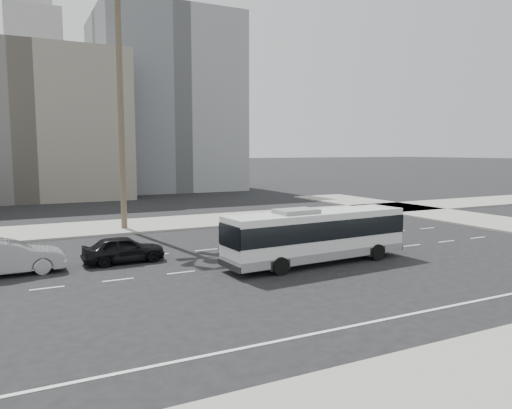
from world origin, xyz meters
TOP-DOWN VIEW (x-y plane):
  - ground at (0.00, 0.00)m, footprint 700.00×700.00m
  - sidewalk_north at (0.00, 15.50)m, footprint 120.00×7.00m
  - midrise_beige_west at (-12.00, 45.00)m, footprint 24.00×18.00m
  - midrise_gray_center at (8.00, 52.00)m, footprint 20.00×20.00m
  - civic_tower at (-2.00, 250.00)m, footprint 42.00×42.00m
  - highrise_right at (45.00, 230.00)m, footprint 26.00×26.00m
  - highrise_far at (70.00, 260.00)m, footprint 22.00×22.00m
  - city_bus at (1.02, -1.25)m, footprint 10.42×2.96m
  - car_a at (-8.05, 3.45)m, footprint 1.84×4.30m
  - car_b at (-13.55, 3.32)m, footprint 2.03×5.23m

SIDE VIEW (x-z plane):
  - ground at x=0.00m, z-range 0.00..0.00m
  - sidewalk_north at x=0.00m, z-range 0.00..0.15m
  - car_a at x=-8.05m, z-range 0.00..1.45m
  - car_b at x=-13.55m, z-range 0.00..1.70m
  - city_bus at x=1.02m, z-range 0.07..3.03m
  - midrise_beige_west at x=-12.00m, z-range 0.00..18.00m
  - midrise_gray_center at x=8.00m, z-range 0.00..26.00m
  - highrise_far at x=70.00m, z-range 0.00..60.00m
  - highrise_right at x=45.00m, z-range 0.00..70.00m
  - civic_tower at x=-2.00m, z-range -25.67..103.33m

